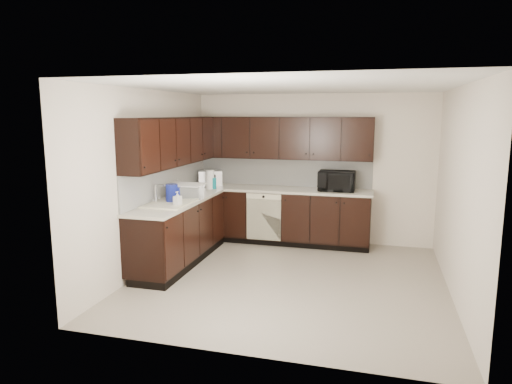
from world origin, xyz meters
TOP-DOWN VIEW (x-y plane):
  - floor at (0.00, 0.00)m, footprint 4.00×4.00m
  - ceiling at (0.00, 0.00)m, footprint 4.00×4.00m
  - wall_back at (0.00, 2.00)m, footprint 4.00×0.02m
  - wall_left at (-2.00, 0.00)m, footprint 0.02×4.00m
  - wall_right at (2.00, 0.00)m, footprint 0.02×4.00m
  - wall_front at (0.00, -2.00)m, footprint 4.00×0.02m
  - lower_cabinets at (-1.01, 1.11)m, footprint 3.00×2.80m
  - countertop at (-1.01, 1.11)m, footprint 3.03×2.83m
  - backsplash at (-1.22, 1.32)m, footprint 3.00×2.80m
  - upper_cabinets at (-1.10, 1.20)m, footprint 3.00×2.80m
  - dishwasher at (-0.70, 1.41)m, footprint 0.58×0.04m
  - sink at (-1.68, -0.01)m, footprint 0.54×0.82m
  - microwave at (0.44, 1.69)m, footprint 0.58×0.39m
  - soap_bottle_a at (-1.52, -0.11)m, footprint 0.11×0.11m
  - soap_bottle_b at (-1.88, 0.68)m, footprint 0.12×0.12m
  - toaster_oven at (-1.75, 1.73)m, footprint 0.49×0.44m
  - storage_bin at (-1.66, 0.47)m, footprint 0.62×0.55m
  - blue_pitcher at (-1.69, 0.08)m, footprint 0.20×0.20m
  - teal_tumbler at (-1.54, 1.35)m, footprint 0.11×0.11m
  - paper_towel_roll at (-1.61, 1.35)m, footprint 0.17×0.17m

SIDE VIEW (x-z plane):
  - floor at x=0.00m, z-range 0.00..0.00m
  - lower_cabinets at x=-1.01m, z-range -0.04..0.86m
  - dishwasher at x=-0.70m, z-range 0.16..0.94m
  - sink at x=-1.68m, z-range 0.67..1.09m
  - countertop at x=-1.01m, z-range 0.90..0.94m
  - teal_tumbler at x=-1.54m, z-range 0.94..1.12m
  - soap_bottle_a at x=-1.52m, z-range 0.94..1.14m
  - storage_bin at x=-1.66m, z-range 0.94..1.14m
  - soap_bottle_b at x=-1.88m, z-range 0.94..1.18m
  - toaster_oven at x=-1.75m, z-range 0.94..1.19m
  - blue_pitcher at x=-1.69m, z-range 0.94..1.20m
  - paper_towel_roll at x=-1.61m, z-range 0.94..1.25m
  - microwave at x=0.44m, z-range 0.94..1.26m
  - backsplash at x=-1.22m, z-range 0.94..1.42m
  - wall_back at x=0.00m, z-range 0.00..2.50m
  - wall_left at x=-2.00m, z-range 0.00..2.50m
  - wall_right at x=2.00m, z-range 0.00..2.50m
  - wall_front at x=0.00m, z-range 0.00..2.50m
  - upper_cabinets at x=-1.10m, z-range 1.42..2.12m
  - ceiling at x=0.00m, z-range 2.50..2.50m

